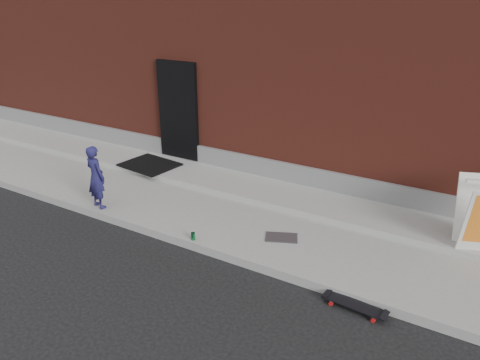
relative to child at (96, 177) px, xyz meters
The scene contains 9 objects.
ground 2.56m from the child, ahead, with size 80.00×80.00×0.00m, color black.
sidewalk 2.85m from the child, 28.06° to the left, with size 20.00×3.00×0.15m, color gray.
apron 3.33m from the child, 42.05° to the left, with size 20.00×1.20×0.10m, color gray.
building 7.42m from the child, 70.26° to the left, with size 20.00×8.10×5.00m.
child is the anchor object (origin of this frame).
skateboard 5.18m from the child, ahead, with size 0.88×0.29×0.10m.
soda_can 2.35m from the child, ahead, with size 0.07×0.07×0.13m, color #18793C.
doormat 2.10m from the child, 103.05° to the left, with size 1.19×0.97×0.03m, color black.
utility_plate 3.64m from the child, 11.15° to the left, with size 0.53×0.34×0.02m, color #5B5A60.
Camera 1 is at (4.00, -5.35, 4.07)m, focal length 35.00 mm.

